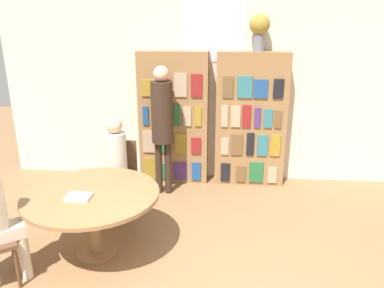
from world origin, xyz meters
TOP-DOWN VIEW (x-y plane):
  - wall_back at (0.00, 3.51)m, footprint 6.40×0.07m
  - bookshelf_left at (-0.57, 3.31)m, footprint 1.02×0.34m
  - bookshelf_right at (0.57, 3.31)m, footprint 1.02×0.34m
  - flower_vase at (0.63, 3.32)m, footprint 0.28×0.28m
  - reading_table at (-1.15, 1.27)m, footprint 1.38×1.38m
  - chair_left_side at (-1.14, 2.30)m, footprint 0.40×0.40m
  - seated_reader_left at (-1.14, 2.12)m, footprint 0.27×0.38m
  - seated_reader_right at (-1.83, 0.78)m, footprint 0.39×0.37m
  - librarian_standing at (-0.66, 2.81)m, footprint 0.30×0.57m
  - open_book_on_table at (-1.23, 1.14)m, footprint 0.24×0.18m

SIDE VIEW (x-z plane):
  - chair_left_side at x=-1.14m, z-range 0.06..0.96m
  - reading_table at x=-1.15m, z-range 0.26..0.97m
  - seated_reader_right at x=-1.83m, z-range 0.07..1.33m
  - open_book_on_table at x=-1.23m, z-range 0.71..0.74m
  - seated_reader_left at x=-1.14m, z-range 0.10..1.37m
  - bookshelf_left at x=-0.57m, z-range 0.00..1.96m
  - bookshelf_right at x=0.57m, z-range 0.00..1.96m
  - librarian_standing at x=-0.66m, z-range 0.21..2.03m
  - wall_back at x=0.00m, z-range 0.01..3.01m
  - flower_vase at x=0.63m, z-range 2.03..2.52m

